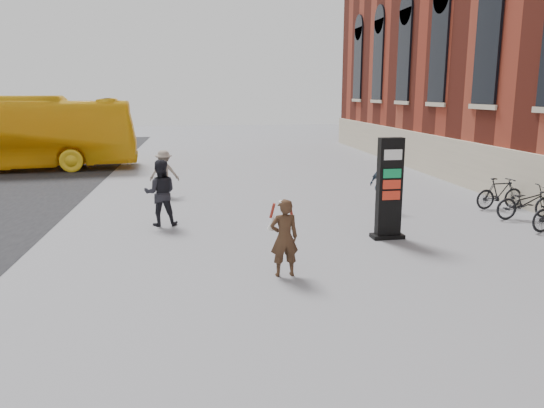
{
  "coord_description": "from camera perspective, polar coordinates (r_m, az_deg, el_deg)",
  "views": [
    {
      "loc": [
        -0.89,
        -10.56,
        3.68
      ],
      "look_at": [
        0.63,
        0.63,
        1.29
      ],
      "focal_mm": 35.0,
      "sensor_mm": 36.0,
      "label": 1
    }
  ],
  "objects": [
    {
      "name": "woman",
      "position": [
        10.72,
        1.31,
        -3.53
      ],
      "size": [
        0.63,
        0.58,
        1.6
      ],
      "rotation": [
        0.0,
        0.0,
        3.22
      ],
      "color": "#432D19",
      "rests_on": "ground"
    },
    {
      "name": "bike_7",
      "position": [
        18.5,
        23.29,
        1.07
      ],
      "size": [
        1.72,
        0.66,
        1.01
      ],
      "primitive_type": "imported",
      "rotation": [
        0.0,
        0.0,
        1.69
      ],
      "color": "black",
      "rests_on": "ground"
    },
    {
      "name": "pedestrian_c",
      "position": [
        17.11,
        11.73,
        1.95
      ],
      "size": [
        0.8,
        0.99,
        1.57
      ],
      "primitive_type": "imported",
      "rotation": [
        0.0,
        0.0,
        2.11
      ],
      "color": "#34465A",
      "rests_on": "ground"
    },
    {
      "name": "pedestrian_b",
      "position": [
        19.55,
        -11.53,
        3.29
      ],
      "size": [
        1.1,
        0.68,
        1.64
      ],
      "primitive_type": "imported",
      "rotation": [
        0.0,
        0.0,
        3.08
      ],
      "color": "gray",
      "rests_on": "ground"
    },
    {
      "name": "ground",
      "position": [
        11.22,
        -2.77,
        -7.22
      ],
      "size": [
        100.0,
        100.0,
        0.0
      ],
      "primitive_type": "plane",
      "color": "#9E9EA3"
    },
    {
      "name": "pedestrian_a",
      "position": [
        15.11,
        -11.91,
        1.18
      ],
      "size": [
        0.93,
        0.74,
        1.86
      ],
      "primitive_type": "imported",
      "rotation": [
        0.0,
        0.0,
        3.18
      ],
      "color": "black",
      "rests_on": "ground"
    },
    {
      "name": "bike_6",
      "position": [
        17.33,
        25.65,
        0.18
      ],
      "size": [
        1.94,
        0.78,
        1.0
      ],
      "primitive_type": "imported",
      "rotation": [
        0.0,
        0.0,
        1.63
      ],
      "color": "black",
      "rests_on": "ground"
    },
    {
      "name": "info_pylon",
      "position": [
        13.71,
        12.5,
        1.61
      ],
      "size": [
        0.84,
        0.44,
        2.58
      ],
      "rotation": [
        0.0,
        0.0,
        0.04
      ],
      "color": "black",
      "rests_on": "ground"
    }
  ]
}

